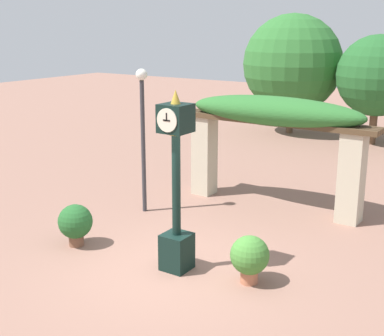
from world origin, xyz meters
TOP-DOWN VIEW (x-y plane):
  - ground_plane at (0.00, 0.00)m, footprint 60.00×60.00m
  - pedestal_clock at (0.08, 0.10)m, footprint 0.49×0.54m
  - pergola at (0.00, 4.22)m, footprint 4.97×1.11m
  - potted_plant_near_left at (-2.23, -0.15)m, footprint 0.69×0.69m
  - potted_plant_near_right at (1.44, 0.34)m, footprint 0.68×0.68m
  - lamp_post at (-2.37, 2.25)m, footprint 0.26×0.26m
  - tree_line at (-0.56, 13.29)m, footprint 10.38×4.35m

SIDE VIEW (x-z plane):
  - ground_plane at x=0.00m, z-range 0.00..0.00m
  - potted_plant_near_right at x=1.44m, z-range 0.06..0.91m
  - potted_plant_near_left at x=-2.23m, z-range 0.06..0.92m
  - pedestal_clock at x=0.08m, z-range -0.16..3.11m
  - pergola at x=0.00m, z-range 0.69..3.40m
  - lamp_post at x=-2.37m, z-range 0.50..3.87m
  - tree_line at x=-0.56m, z-range 0.40..5.18m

